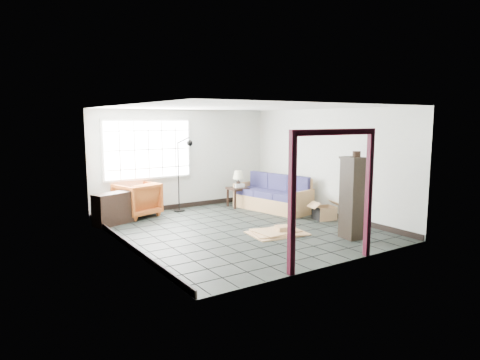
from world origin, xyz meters
TOP-DOWN VIEW (x-y plane):
  - ground at (0.00, 0.00)m, footprint 5.50×5.50m
  - room_shell at (0.00, 0.03)m, footprint 5.02×5.52m
  - window_panel at (-1.00, 2.70)m, footprint 2.32×0.08m
  - doorway_trim at (0.00, -2.70)m, footprint 1.80×0.08m
  - futon_sofa at (1.81, 1.18)m, footprint 1.22×2.21m
  - armchair at (-1.43, 2.40)m, footprint 1.09×1.05m
  - side_table at (1.23, 2.01)m, footprint 0.51×0.51m
  - table_lamp at (1.28, 2.06)m, footprint 0.33×0.33m
  - projector at (1.28, 2.04)m, footprint 0.29×0.25m
  - floor_lamp at (-0.20, 2.33)m, footprint 0.51×0.40m
  - console_shelf at (-2.15, 1.93)m, footprint 0.99×0.66m
  - tall_shelf at (1.44, -1.79)m, footprint 0.39×0.48m
  - pot at (1.46, -1.86)m, footprint 0.18×0.18m
  - open_box at (2.15, -0.34)m, footprint 0.83×0.53m
  - cardboard_pile at (0.44, -0.76)m, footprint 1.24×1.02m

SIDE VIEW (x-z plane):
  - ground at x=0.00m, z-range 0.00..0.00m
  - cardboard_pile at x=0.44m, z-range -0.04..0.13m
  - open_box at x=2.15m, z-range -0.06..0.37m
  - futon_sofa at x=1.81m, z-range -0.13..0.80m
  - console_shelf at x=-2.15m, z-range 0.00..0.72m
  - side_table at x=1.23m, z-range 0.17..0.71m
  - armchair at x=-1.43m, z-range 0.00..0.91m
  - projector at x=1.28m, z-range 0.54..0.63m
  - tall_shelf at x=1.44m, z-range 0.01..1.64m
  - table_lamp at x=1.28m, z-range 0.62..1.06m
  - floor_lamp at x=-0.20m, z-range 0.06..1.97m
  - doorway_trim at x=0.00m, z-range 0.28..2.48m
  - window_panel at x=-1.00m, z-range 0.84..2.36m
  - room_shell at x=0.00m, z-range 0.37..2.98m
  - pot at x=1.46m, z-range 1.62..1.74m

